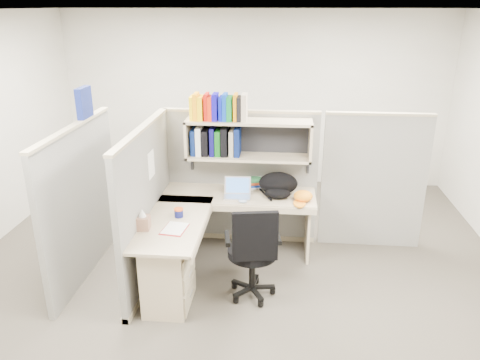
# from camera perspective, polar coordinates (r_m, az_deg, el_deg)

# --- Properties ---
(ground) EXTENTS (6.00, 6.00, 0.00)m
(ground) POSITION_cam_1_polar(r_m,az_deg,el_deg) (5.15, -0.80, -11.69)
(ground) COLOR #332F27
(ground) RESTS_ON ground
(room_shell) EXTENTS (6.00, 6.00, 6.00)m
(room_shell) POSITION_cam_1_polar(r_m,az_deg,el_deg) (4.49, -0.90, 6.04)
(room_shell) COLOR #ACA79B
(room_shell) RESTS_ON ground
(cubicle) EXTENTS (3.79, 1.84, 1.95)m
(cubicle) POSITION_cam_1_polar(r_m,az_deg,el_deg) (5.19, -4.34, -0.24)
(cubicle) COLOR slate
(cubicle) RESTS_ON ground
(desk) EXTENTS (1.74, 1.75, 0.73)m
(desk) POSITION_cam_1_polar(r_m,az_deg,el_deg) (4.74, -6.17, -8.73)
(desk) COLOR tan
(desk) RESTS_ON ground
(laptop) EXTENTS (0.31, 0.31, 0.21)m
(laptop) POSITION_cam_1_polar(r_m,az_deg,el_deg) (5.19, -0.35, -1.02)
(laptop) COLOR #BABBBF
(laptop) RESTS_ON desk
(backpack) EXTENTS (0.47, 0.39, 0.26)m
(backpack) POSITION_cam_1_polar(r_m,az_deg,el_deg) (5.24, 4.67, -0.64)
(backpack) COLOR black
(backpack) RESTS_ON desk
(orange_cap) EXTENTS (0.28, 0.30, 0.11)m
(orange_cap) POSITION_cam_1_polar(r_m,az_deg,el_deg) (5.16, 7.70, -1.94)
(orange_cap) COLOR orange
(orange_cap) RESTS_ON desk
(snack_canister) EXTENTS (0.09, 0.09, 0.09)m
(snack_canister) POSITION_cam_1_polar(r_m,az_deg,el_deg) (4.78, -7.48, -3.95)
(snack_canister) COLOR #0D124F
(snack_canister) RESTS_ON desk
(tissue_box) EXTENTS (0.14, 0.14, 0.21)m
(tissue_box) POSITION_cam_1_polar(r_m,az_deg,el_deg) (4.57, -11.79, -4.69)
(tissue_box) COLOR #976B55
(tissue_box) RESTS_ON desk
(mouse) EXTENTS (0.11, 0.08, 0.04)m
(mouse) POSITION_cam_1_polar(r_m,az_deg,el_deg) (5.08, 0.33, -2.59)
(mouse) COLOR #889FC1
(mouse) RESTS_ON desk
(paper_cup) EXTENTS (0.07, 0.07, 0.10)m
(paper_cup) POSITION_cam_1_polar(r_m,az_deg,el_deg) (5.46, -0.29, -0.51)
(paper_cup) COLOR silver
(paper_cup) RESTS_ON desk
(book_stack) EXTENTS (0.23, 0.27, 0.11)m
(book_stack) POSITION_cam_1_polar(r_m,az_deg,el_deg) (5.52, 1.81, -0.25)
(book_stack) COLOR gray
(book_stack) RESTS_ON desk
(loose_paper) EXTENTS (0.23, 0.29, 0.00)m
(loose_paper) POSITION_cam_1_polar(r_m,az_deg,el_deg) (4.57, -7.95, -5.84)
(loose_paper) COLOR silver
(loose_paper) RESTS_ON desk
(task_chair) EXTENTS (0.56, 0.52, 1.02)m
(task_chair) POSITION_cam_1_polar(r_m,az_deg,el_deg) (4.63, 1.55, -10.47)
(task_chair) COLOR black
(task_chair) RESTS_ON ground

